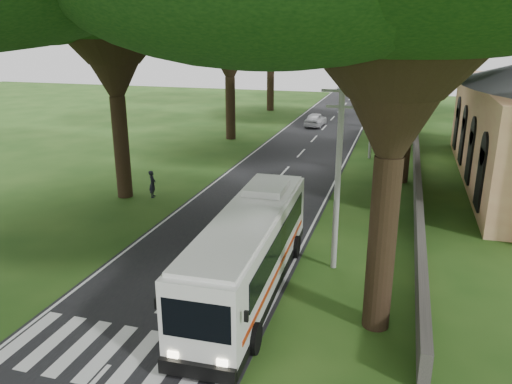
# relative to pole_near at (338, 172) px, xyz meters

# --- Properties ---
(ground) EXTENTS (140.00, 140.00, 0.00)m
(ground) POSITION_rel_pole_near_xyz_m (-5.50, -6.00, -4.18)
(ground) COLOR #1D4112
(ground) RESTS_ON ground
(road) EXTENTS (8.00, 120.00, 0.04)m
(road) POSITION_rel_pole_near_xyz_m (-5.50, 19.00, -4.17)
(road) COLOR black
(road) RESTS_ON ground
(crosswalk) EXTENTS (8.00, 3.00, 0.01)m
(crosswalk) POSITION_rel_pole_near_xyz_m (-5.50, -8.00, -4.18)
(crosswalk) COLOR silver
(crosswalk) RESTS_ON ground
(property_wall) EXTENTS (0.35, 50.00, 1.20)m
(property_wall) POSITION_rel_pole_near_xyz_m (3.50, 18.00, -3.58)
(property_wall) COLOR #383533
(property_wall) RESTS_ON ground
(pole_near) EXTENTS (1.60, 0.24, 8.00)m
(pole_near) POSITION_rel_pole_near_xyz_m (0.00, 0.00, 0.00)
(pole_near) COLOR gray
(pole_near) RESTS_ON ground
(pole_mid) EXTENTS (1.60, 0.24, 8.00)m
(pole_mid) POSITION_rel_pole_near_xyz_m (0.00, 20.00, 0.00)
(pole_mid) COLOR gray
(pole_mid) RESTS_ON ground
(pole_far) EXTENTS (1.60, 0.24, 8.00)m
(pole_far) POSITION_rel_pole_near_xyz_m (0.00, 40.00, 0.00)
(pole_far) COLOR gray
(pole_far) RESTS_ON ground
(tree_l_midb) EXTENTS (12.56, 12.56, 14.15)m
(tree_l_midb) POSITION_rel_pole_near_xyz_m (-13.00, 24.00, 7.11)
(tree_l_midb) COLOR black
(tree_l_midb) RESTS_ON ground
(tree_l_far) EXTENTS (14.36, 14.36, 14.90)m
(tree_l_far) POSITION_rel_pole_near_xyz_m (-14.00, 42.00, 7.55)
(tree_l_far) COLOR black
(tree_l_far) RESTS_ON ground
(tree_r_mida) EXTENTS (15.65, 15.65, 14.28)m
(tree_r_mida) POSITION_rel_pole_near_xyz_m (2.50, 14.00, 6.71)
(tree_r_mida) COLOR black
(tree_r_mida) RESTS_ON ground
(tree_r_midb) EXTENTS (13.39, 13.39, 13.72)m
(tree_r_midb) POSITION_rel_pole_near_xyz_m (2.00, 32.00, 6.55)
(tree_r_midb) COLOR black
(tree_r_midb) RESTS_ON ground
(tree_r_far) EXTENTS (14.87, 14.87, 13.82)m
(tree_r_far) POSITION_rel_pole_near_xyz_m (3.00, 50.00, 6.39)
(tree_r_far) COLOR black
(tree_r_far) RESTS_ON ground
(coach_bus) EXTENTS (2.87, 11.07, 3.24)m
(coach_bus) POSITION_rel_pole_near_xyz_m (-2.80, -2.96, -2.44)
(coach_bus) COLOR white
(coach_bus) RESTS_ON ground
(distant_car_a) EXTENTS (1.99, 4.32, 1.43)m
(distant_car_a) POSITION_rel_pole_near_xyz_m (-6.52, 32.48, -3.43)
(distant_car_a) COLOR silver
(distant_car_a) RESTS_ON road
(distant_car_c) EXTENTS (1.68, 4.10, 1.19)m
(distant_car_c) POSITION_rel_pole_near_xyz_m (-4.14, 56.82, -3.56)
(distant_car_c) COLOR maroon
(distant_car_c) RESTS_ON road
(pedestrian) EXTENTS (0.54, 0.68, 1.65)m
(pedestrian) POSITION_rel_pole_near_xyz_m (-11.81, 6.34, -3.36)
(pedestrian) COLOR black
(pedestrian) RESTS_ON ground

